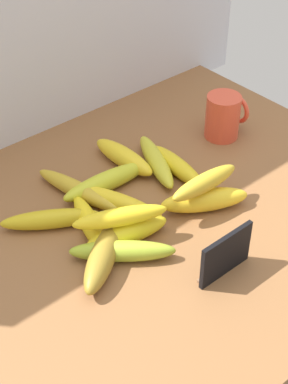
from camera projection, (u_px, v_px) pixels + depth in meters
The scene contains 17 objects.
counter_top at pixel (132, 237), 108.88cm from camera, with size 110.00×76.00×3.00cm, color brown.
chalkboard_sign at pixel (225, 256), 97.49cm from camera, with size 11.00×1.80×8.40cm.
coffee_mug at pixel (224, 116), 129.14cm from camera, with size 8.93×7.43×9.79cm.
banana_0 at pixel (78, 190), 114.42cm from camera, with size 20.02×3.34×3.34cm, color gold.
banana_1 at pixel (156, 161), 121.42cm from camera, with size 18.38×3.63×3.63cm, color gold.
banana_2 at pixel (106, 181), 115.98cm from camera, with size 19.05×3.92×3.92cm, color gold.
banana_3 at pixel (204, 200), 111.23cm from camera, with size 16.68×4.38×4.38cm, color yellow.
banana_4 at pixel (51, 219), 107.65cm from camera, with size 18.02×3.57×3.57cm, color gold.
banana_5 at pixel (91, 226), 106.31cm from camera, with size 17.41×3.47×3.47cm, color yellow.
banana_6 at pixel (127, 233), 104.47cm from camera, with size 15.65×4.01×4.01cm, color yellow.
banana_7 at pixel (122, 251), 101.20cm from camera, with size 18.16×3.71×3.71cm, color #9FB72E.
banana_8 at pixel (124, 157), 122.16cm from camera, with size 16.12×4.11×4.11cm, color yellow.
banana_9 at pixel (103, 256), 99.78cm from camera, with size 17.15×4.37×4.37cm, color olive.
banana_10 at pixel (177, 166), 120.15cm from camera, with size 16.44×3.57×3.57cm, color yellow.
banana_11 at pixel (117, 202), 111.44cm from camera, with size 18.69×3.56×3.56cm, color yellow.
banana_12 at pixel (120, 217), 102.26cm from camera, with size 16.70×3.31×3.31cm, color yellow.
banana_13 at pixel (205, 183), 109.01cm from camera, with size 15.38×3.43×3.43cm, color gold.
Camera 1 is at (-50.10, -61.96, 76.18)cm, focal length 56.01 mm.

